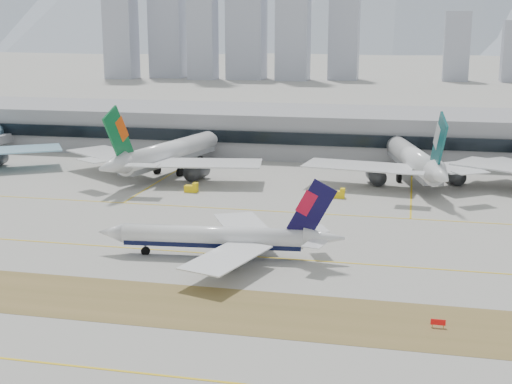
% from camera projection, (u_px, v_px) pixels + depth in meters
% --- Properties ---
extents(ground, '(3000.00, 3000.00, 0.00)m').
position_uv_depth(ground, '(244.00, 248.00, 144.80)').
color(ground, '#A4A19A').
rests_on(ground, ground).
extents(apron_markings, '(360.00, 122.22, 0.06)m').
position_uv_depth(apron_markings, '(149.00, 370.00, 93.48)').
color(apron_markings, brown).
rests_on(apron_markings, ground).
extents(taxiing_airliner, '(48.81, 42.25, 16.39)m').
position_uv_depth(taxiing_airliner, '(221.00, 238.00, 138.04)').
color(taxiing_airliner, white).
rests_on(taxiing_airliner, ground).
extents(widebody_eva, '(65.27, 64.96, 23.86)m').
position_uv_depth(widebody_eva, '(166.00, 155.00, 213.20)').
color(widebody_eva, white).
rests_on(widebody_eva, ground).
extents(widebody_cathay, '(64.63, 64.43, 23.72)m').
position_uv_depth(widebody_cathay, '(415.00, 161.00, 203.21)').
color(widebody_cathay, white).
rests_on(widebody_cathay, ground).
extents(terminal, '(280.00, 43.10, 15.00)m').
position_uv_depth(terminal, '(318.00, 131.00, 252.31)').
color(terminal, gray).
rests_on(terminal, ground).
extents(hold_sign_right, '(2.20, 0.15, 1.35)m').
position_uv_depth(hold_sign_right, '(438.00, 322.00, 106.38)').
color(hold_sign_right, red).
rests_on(hold_sign_right, ground).
extents(gse_c, '(3.55, 2.00, 2.60)m').
position_uv_depth(gse_c, '(339.00, 194.00, 186.61)').
color(gse_c, yellow).
rests_on(gse_c, ground).
extents(gse_b, '(3.55, 2.00, 2.60)m').
position_uv_depth(gse_b, '(192.00, 188.00, 193.08)').
color(gse_b, yellow).
rests_on(gse_b, ground).
extents(city_skyline, '(342.00, 49.80, 140.00)m').
position_uv_depth(city_skyline, '(244.00, 18.00, 586.88)').
color(city_skyline, '#A1A6B8').
rests_on(city_skyline, ground).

